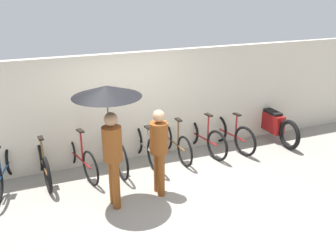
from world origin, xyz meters
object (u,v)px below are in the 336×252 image
(pedestrian_center, at_px, (159,146))
(motorcycle, at_px, (271,123))
(parked_bicycle_0, at_px, (4,169))
(parked_bicycle_5, at_px, (175,142))
(parked_bicycle_4, at_px, (145,145))
(pedestrian_leading, at_px, (109,111))
(parked_bicycle_1, at_px, (43,163))
(parked_bicycle_7, at_px, (230,134))
(parked_bicycle_2, at_px, (79,157))
(parked_bicycle_6, at_px, (203,137))
(parked_bicycle_3, at_px, (113,150))

(pedestrian_center, distance_m, motorcycle, 3.75)
(parked_bicycle_0, bearing_deg, parked_bicycle_5, -76.20)
(parked_bicycle_4, bearing_deg, pedestrian_leading, 136.51)
(parked_bicycle_5, xyz_separation_m, pedestrian_leading, (-1.70, -1.28, 1.33))
(parked_bicycle_0, bearing_deg, parked_bicycle_4, -75.99)
(parked_bicycle_0, distance_m, pedestrian_leading, 2.50)
(parked_bicycle_1, xyz_separation_m, pedestrian_leading, (1.03, -1.29, 1.32))
(parked_bicycle_1, xyz_separation_m, parked_bicycle_7, (4.10, -0.07, 0.00))
(parked_bicycle_2, distance_m, parked_bicycle_7, 3.42)
(parked_bicycle_0, distance_m, parked_bicycle_2, 1.36)
(parked_bicycle_6, relative_size, pedestrian_center, 1.05)
(parked_bicycle_7, bearing_deg, motorcycle, -93.02)
(parked_bicycle_2, height_order, parked_bicycle_3, parked_bicycle_3)
(parked_bicycle_1, relative_size, pedestrian_center, 1.03)
(parked_bicycle_2, bearing_deg, motorcycle, -101.85)
(parked_bicycle_5, relative_size, parked_bicycle_6, 0.96)
(parked_bicycle_1, height_order, parked_bicycle_5, parked_bicycle_1)
(parked_bicycle_0, distance_m, motorcycle, 6.01)
(parked_bicycle_0, relative_size, parked_bicycle_3, 1.00)
(pedestrian_leading, distance_m, motorcycle, 4.69)
(parked_bicycle_4, height_order, pedestrian_leading, pedestrian_leading)
(parked_bicycle_3, relative_size, parked_bicycle_5, 1.09)
(parked_bicycle_3, xyz_separation_m, parked_bicycle_6, (2.05, 0.02, -0.04))
(parked_bicycle_1, xyz_separation_m, parked_bicycle_5, (2.73, -0.01, -0.00))
(parked_bicycle_0, xyz_separation_m, parked_bicycle_1, (0.68, 0.02, -0.01))
(parked_bicycle_1, bearing_deg, parked_bicycle_4, -93.78)
(parked_bicycle_4, xyz_separation_m, parked_bicycle_5, (0.68, -0.01, -0.03))
(parked_bicycle_0, height_order, pedestrian_center, pedestrian_center)
(parked_bicycle_6, height_order, motorcycle, parked_bicycle_6)
(parked_bicycle_2, relative_size, parked_bicycle_7, 1.07)
(parked_bicycle_3, distance_m, pedestrian_center, 1.47)
(parked_bicycle_2, height_order, parked_bicycle_5, parked_bicycle_2)
(parked_bicycle_7, distance_m, pedestrian_center, 2.61)
(parked_bicycle_2, bearing_deg, pedestrian_center, -150.35)
(pedestrian_leading, bearing_deg, parked_bicycle_2, 102.32)
(parked_bicycle_0, distance_m, parked_bicycle_7, 4.78)
(parked_bicycle_1, distance_m, parked_bicycle_3, 1.37)
(parked_bicycle_5, xyz_separation_m, motorcycle, (2.59, 0.09, 0.04))
(parked_bicycle_3, bearing_deg, parked_bicycle_4, -91.16)
(motorcycle, bearing_deg, parked_bicycle_5, 92.61)
(parked_bicycle_5, bearing_deg, parked_bicycle_1, 87.36)
(parked_bicycle_4, bearing_deg, parked_bicycle_5, -95.82)
(parked_bicycle_3, bearing_deg, parked_bicycle_1, 85.35)
(parked_bicycle_5, relative_size, motorcycle, 0.78)
(parked_bicycle_3, relative_size, parked_bicycle_4, 1.01)
(parked_bicycle_7, bearing_deg, pedestrian_center, 109.26)
(parked_bicycle_1, bearing_deg, pedestrian_leading, -145.14)
(parked_bicycle_1, relative_size, parked_bicycle_4, 0.94)
(pedestrian_leading, relative_size, motorcycle, 1.00)
(parked_bicycle_3, height_order, parked_bicycle_4, parked_bicycle_3)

